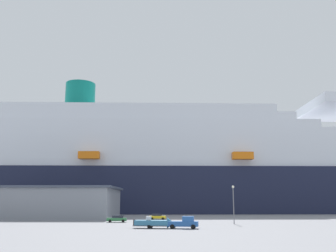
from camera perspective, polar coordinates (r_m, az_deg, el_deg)
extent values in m
plane|color=gray|center=(116.47, -3.08, -13.72)|extent=(600.00, 600.00, 0.00)
cube|color=#191E38|center=(165.03, -0.42, -9.83)|extent=(257.81, 45.90, 18.53)
cube|color=white|center=(165.68, -0.41, -6.06)|extent=(226.93, 41.85, 3.26)
cube|color=white|center=(166.00, -2.19, -4.93)|extent=(211.64, 40.84, 3.26)
cube|color=white|center=(166.53, -3.95, -3.80)|extent=(203.39, 40.29, 3.26)
cube|color=white|center=(167.29, -5.69, -2.68)|extent=(194.70, 39.68, 3.26)
cube|color=white|center=(168.26, -7.42, -1.56)|extent=(186.70, 38.86, 3.26)
cube|color=white|center=(169.45, -9.11, -0.46)|extent=(179.58, 38.11, 3.26)
cube|color=white|center=(170.84, -10.79, 0.62)|extent=(170.21, 36.86, 3.26)
cube|color=white|center=(172.44, -12.43, 1.69)|extent=(164.57, 36.37, 3.26)
cube|color=white|center=(188.09, 23.78, 2.45)|extent=(27.11, 41.20, 4.00)
cylinder|color=#0C7266|center=(174.87, -13.15, 4.23)|extent=(13.66, 13.66, 12.66)
cube|color=orange|center=(149.37, -11.86, -4.35)|extent=(8.11, 3.49, 2.80)
cube|color=orange|center=(150.63, 11.23, -4.43)|extent=(8.11, 3.49, 2.80)
cube|color=gray|center=(120.21, -18.89, -11.05)|extent=(46.27, 28.55, 8.48)
cube|color=#3F4759|center=(120.28, -18.75, -8.89)|extent=(48.12, 29.69, 0.60)
cube|color=#2659A5|center=(70.66, 2.24, -14.57)|extent=(5.90, 3.14, 0.90)
cube|color=#2659A5|center=(70.51, 3.08, -13.84)|extent=(2.36, 2.22, 0.90)
cube|color=#26333F|center=(70.45, 3.64, -13.91)|extent=(0.45, 1.66, 0.63)
cylinder|color=black|center=(71.49, 3.95, -14.88)|extent=(0.84, 0.44, 0.80)
cylinder|color=black|center=(69.50, 3.81, -14.98)|extent=(0.84, 0.44, 0.80)
cylinder|color=black|center=(71.90, 0.87, -14.89)|extent=(0.84, 0.44, 0.80)
cylinder|color=black|center=(69.92, 0.64, -14.99)|extent=(0.84, 0.44, 0.80)
cube|color=#595960|center=(71.55, -2.45, -14.84)|extent=(7.07, 3.34, 0.16)
cube|color=#595960|center=(70.89, 0.85, -14.88)|extent=(2.21, 0.59, 0.10)
cylinder|color=black|center=(72.68, -2.54, -14.90)|extent=(0.67, 0.35, 0.64)
cylinder|color=black|center=(70.56, -2.89, -15.01)|extent=(0.67, 0.35, 0.64)
cube|color=teal|center=(71.52, -2.45, -14.41)|extent=(6.51, 3.43, 0.90)
cone|color=teal|center=(70.94, 0.41, -14.45)|extent=(1.58, 2.16, 1.95)
cube|color=silver|center=(71.60, -2.95, -13.77)|extent=(0.99, 1.15, 0.70)
cube|color=black|center=(72.22, -5.10, -14.35)|extent=(0.46, 0.56, 1.10)
cylinder|color=slate|center=(85.75, 9.90, -11.82)|extent=(0.20, 0.20, 7.79)
sphere|color=#F9F2CC|center=(85.80, 9.80, -9.05)|extent=(0.56, 0.56, 0.56)
cube|color=#2D723F|center=(92.61, -7.77, -13.83)|extent=(4.71, 1.97, 0.70)
cube|color=#1E232D|center=(92.57, -7.61, -13.44)|extent=(2.65, 1.73, 0.55)
cylinder|color=black|center=(91.78, -8.79, -14.04)|extent=(0.67, 0.24, 0.66)
cylinder|color=black|center=(93.63, -8.72, -13.99)|extent=(0.67, 0.24, 0.66)
cylinder|color=black|center=(91.65, -6.81, -14.10)|extent=(0.67, 0.24, 0.66)
cylinder|color=black|center=(93.49, -6.78, -14.04)|extent=(0.67, 0.24, 0.66)
cube|color=yellow|center=(104.99, -1.56, -13.62)|extent=(4.71, 2.56, 0.70)
cube|color=#1E232D|center=(104.99, -1.68, -13.28)|extent=(2.74, 2.07, 0.55)
cylinder|color=black|center=(105.77, -0.68, -13.80)|extent=(0.69, 0.32, 0.66)
cylinder|color=black|center=(103.90, -0.79, -13.84)|extent=(0.69, 0.32, 0.66)
cylinder|color=black|center=(106.12, -2.31, -13.78)|extent=(0.69, 0.32, 0.66)
cylinder|color=black|center=(104.25, -2.45, -13.82)|extent=(0.69, 0.32, 0.66)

